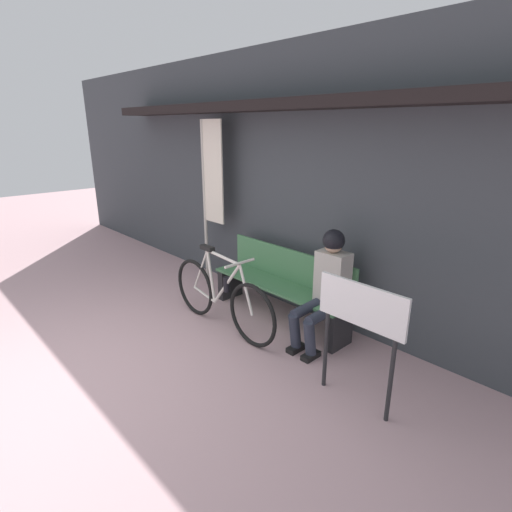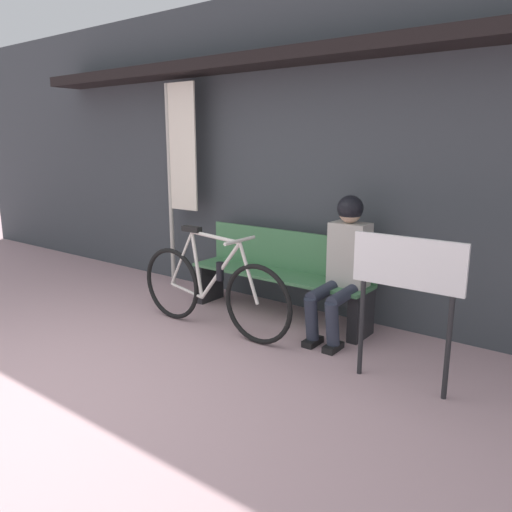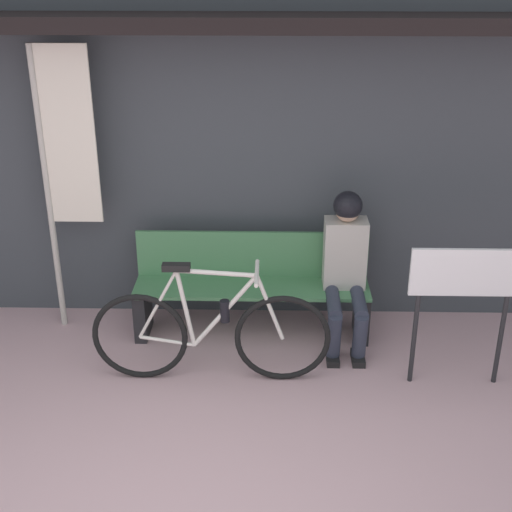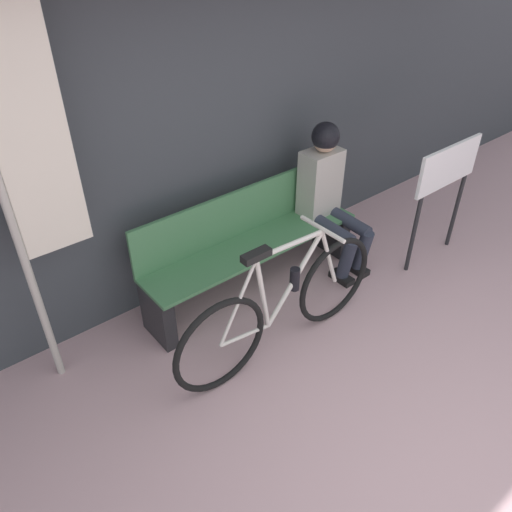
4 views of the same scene
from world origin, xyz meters
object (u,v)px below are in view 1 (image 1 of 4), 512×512
(bicycle, at_px, (221,297))
(signboard, at_px, (360,317))
(banner_pole, at_px, (210,184))
(person_seated, at_px, (327,282))
(park_bench_near, at_px, (281,286))

(bicycle, distance_m, signboard, 1.86)
(banner_pole, bearing_deg, person_seated, -5.18)
(signboard, bearing_deg, park_bench_near, 155.14)
(park_bench_near, xyz_separation_m, banner_pole, (-1.48, 0.08, 1.08))
(park_bench_near, relative_size, person_seated, 1.51)
(park_bench_near, distance_m, signboard, 1.74)
(park_bench_near, xyz_separation_m, signboard, (1.53, -0.71, 0.40))
(person_seated, distance_m, banner_pole, 2.37)
(park_bench_near, relative_size, bicycle, 1.08)
(person_seated, bearing_deg, bicycle, -150.19)
(person_seated, relative_size, banner_pole, 0.54)
(person_seated, xyz_separation_m, signboard, (0.78, -0.59, 0.09))
(bicycle, relative_size, person_seated, 1.39)
(park_bench_near, distance_m, banner_pole, 1.83)
(person_seated, bearing_deg, signboard, -37.08)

